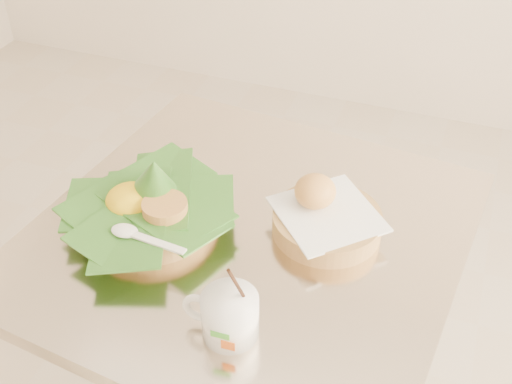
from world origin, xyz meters
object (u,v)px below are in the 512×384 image
(bread_basket, at_px, (325,217))
(coffee_mug, at_px, (228,314))
(cafe_table, at_px, (249,315))
(rice_basket, at_px, (150,203))

(bread_basket, xyz_separation_m, coffee_mug, (-0.07, -0.26, 0.01))
(cafe_table, distance_m, bread_basket, 0.28)
(rice_basket, distance_m, bread_basket, 0.30)
(bread_basket, relative_size, coffee_mug, 1.57)
(rice_basket, height_order, coffee_mug, rice_basket)
(coffee_mug, bearing_deg, bread_basket, 75.13)
(bread_basket, distance_m, coffee_mug, 0.27)
(cafe_table, height_order, bread_basket, bread_basket)
(rice_basket, relative_size, coffee_mug, 2.01)
(rice_basket, height_order, bread_basket, rice_basket)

